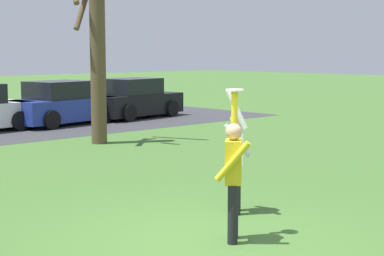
{
  "coord_description": "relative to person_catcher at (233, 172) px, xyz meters",
  "views": [
    {
      "loc": [
        -5.89,
        -5.9,
        2.61
      ],
      "look_at": [
        0.85,
        1.21,
        1.41
      ],
      "focal_mm": 57.78,
      "sensor_mm": 36.0,
      "label": 1
    }
  ],
  "objects": [
    {
      "name": "parked_car_blue",
      "position": [
        5.83,
        13.91,
        -0.25
      ],
      "size": [
        4.32,
        2.5,
        1.59
      ],
      "rotation": [
        0.0,
        0.0,
        0.15
      ],
      "color": "#233893",
      "rests_on": "ground_plane"
    },
    {
      "name": "person_defender",
      "position": [
        1.17,
        1.01,
        -0.0
      ],
      "size": [
        0.65,
        0.65,
        2.05
      ],
      "rotation": [
        0.0,
        0.0,
        3.85
      ],
      "color": "black",
      "rests_on": "ground_plane"
    },
    {
      "name": "bare_tree_tall",
      "position": [
        4.04,
        9.04,
        1.84
      ],
      "size": [
        1.89,
        1.97,
        6.23
      ],
      "color": "brown",
      "rests_on": "ground_plane"
    },
    {
      "name": "ground_plane",
      "position": [
        -0.27,
        0.23,
        -0.98
      ],
      "size": [
        120.0,
        120.0,
        0.0
      ],
      "primitive_type": "plane",
      "color": "#426B2D"
    },
    {
      "name": "parked_car_black",
      "position": [
        9.2,
        13.98,
        -0.25
      ],
      "size": [
        4.32,
        2.5,
        1.59
      ],
      "rotation": [
        0.0,
        0.0,
        0.15
      ],
      "color": "black",
      "rests_on": "ground_plane"
    },
    {
      "name": "person_catcher",
      "position": [
        0.0,
        0.0,
        0.0
      ],
      "size": [
        0.56,
        0.55,
        2.08
      ],
      "rotation": [
        0.0,
        0.0,
        0.71
      ],
      "color": "black",
      "rests_on": "ground_plane"
    },
    {
      "name": "frisbee_disc",
      "position": [
        0.17,
        0.15,
        1.11
      ],
      "size": [
        0.25,
        0.25,
        0.02
      ],
      "primitive_type": "cylinder",
      "color": "white",
      "rests_on": "person_catcher"
    }
  ]
}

